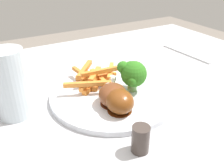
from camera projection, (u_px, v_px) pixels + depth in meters
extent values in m
cube|color=#B7B7BC|center=(98.00, 107.00, 0.55)|extent=(1.22, 0.86, 0.03)
cylinder|color=gray|center=(163.00, 102.00, 1.24)|extent=(0.06, 0.06, 0.71)
cylinder|color=silver|center=(112.00, 94.00, 0.55)|extent=(0.28, 0.28, 0.01)
cylinder|color=#93BC52|center=(131.00, 84.00, 0.56)|extent=(0.02, 0.02, 0.03)
sphere|color=#2D6E1C|center=(131.00, 71.00, 0.54)|extent=(0.05, 0.05, 0.05)
sphere|color=#2D6E1C|center=(126.00, 68.00, 0.55)|extent=(0.02, 0.02, 0.02)
sphere|color=#2D6E1C|center=(139.00, 72.00, 0.55)|extent=(0.01, 0.01, 0.01)
sphere|color=#2D6E1C|center=(128.00, 66.00, 0.55)|extent=(0.02, 0.02, 0.02)
sphere|color=#2D6E1C|center=(137.00, 73.00, 0.54)|extent=(0.02, 0.02, 0.02)
sphere|color=#2D6E1C|center=(131.00, 66.00, 0.55)|extent=(0.02, 0.02, 0.02)
sphere|color=#2D6E1C|center=(140.00, 70.00, 0.54)|extent=(0.02, 0.02, 0.02)
cylinder|color=#7DAB5F|center=(133.00, 87.00, 0.55)|extent=(0.02, 0.02, 0.02)
sphere|color=#2F751E|center=(134.00, 74.00, 0.54)|extent=(0.06, 0.06, 0.06)
sphere|color=#2F751E|center=(126.00, 73.00, 0.54)|extent=(0.02, 0.02, 0.02)
sphere|color=#2F751E|center=(132.00, 81.00, 0.52)|extent=(0.02, 0.02, 0.02)
sphere|color=#2F751E|center=(132.00, 70.00, 0.55)|extent=(0.03, 0.03, 0.03)
sphere|color=#2F751E|center=(137.00, 70.00, 0.55)|extent=(0.03, 0.03, 0.03)
sphere|color=#2F751E|center=(123.00, 67.00, 0.53)|extent=(0.03, 0.03, 0.03)
cube|color=orange|center=(95.00, 82.00, 0.58)|extent=(0.04, 0.07, 0.01)
cube|color=orange|center=(90.00, 77.00, 0.59)|extent=(0.07, 0.03, 0.01)
cube|color=orange|center=(95.00, 75.00, 0.57)|extent=(0.06, 0.06, 0.01)
cube|color=orange|center=(95.00, 78.00, 0.58)|extent=(0.07, 0.01, 0.01)
cube|color=orange|center=(97.00, 75.00, 0.60)|extent=(0.10, 0.04, 0.01)
cube|color=orange|center=(97.00, 82.00, 0.58)|extent=(0.05, 0.06, 0.01)
cube|color=orange|center=(92.00, 82.00, 0.56)|extent=(0.08, 0.05, 0.01)
cube|color=orange|center=(98.00, 79.00, 0.58)|extent=(0.06, 0.07, 0.01)
cube|color=orange|center=(100.00, 71.00, 0.57)|extent=(0.09, 0.02, 0.01)
cube|color=orange|center=(85.00, 69.00, 0.60)|extent=(0.07, 0.08, 0.01)
cube|color=orange|center=(100.00, 78.00, 0.58)|extent=(0.01, 0.09, 0.01)
cube|color=orange|center=(82.00, 75.00, 0.58)|extent=(0.02, 0.10, 0.01)
cube|color=orange|center=(95.00, 83.00, 0.58)|extent=(0.09, 0.07, 0.01)
cube|color=orange|center=(87.00, 84.00, 0.53)|extent=(0.10, 0.05, 0.01)
cube|color=orange|center=(111.00, 71.00, 0.60)|extent=(0.06, 0.08, 0.01)
cylinder|color=#4D2111|center=(113.00, 103.00, 0.51)|extent=(0.05, 0.05, 0.00)
ellipsoid|color=brown|center=(113.00, 95.00, 0.50)|extent=(0.09, 0.09, 0.04)
cylinder|color=beige|center=(112.00, 82.00, 0.55)|extent=(0.03, 0.04, 0.01)
sphere|color=silver|center=(112.00, 79.00, 0.57)|extent=(0.02, 0.02, 0.02)
cylinder|color=#4E210B|center=(120.00, 111.00, 0.48)|extent=(0.05, 0.05, 0.00)
ellipsoid|color=brown|center=(120.00, 101.00, 0.47)|extent=(0.07, 0.07, 0.05)
cylinder|color=beige|center=(111.00, 90.00, 0.52)|extent=(0.02, 0.03, 0.01)
sphere|color=silver|center=(109.00, 87.00, 0.53)|extent=(0.02, 0.02, 0.02)
cube|color=silver|center=(186.00, 54.00, 0.79)|extent=(0.02, 0.19, 0.00)
cylinder|color=silver|center=(10.00, 84.00, 0.46)|extent=(0.07, 0.07, 0.14)
cylinder|color=#423833|center=(141.00, 139.00, 0.39)|extent=(0.03, 0.03, 0.05)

